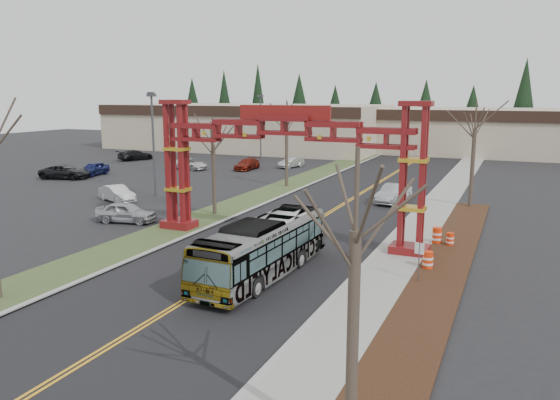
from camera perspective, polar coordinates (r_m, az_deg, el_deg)
The scene contains 34 objects.
ground at distance 20.99m, azimuth -20.30°, elevation -15.91°, with size 200.00×200.00×0.00m, color black.
road at distance 41.52m, azimuth 4.25°, elevation -1.90°, with size 12.00×110.00×0.02m, color black.
lane_line_left at distance 41.56m, azimuth 4.10°, elevation -1.87°, with size 0.12×100.00×0.01m, color gold.
lane_line_right at distance 41.48m, azimuth 4.41°, elevation -1.90°, with size 0.12×100.00×0.01m, color gold.
curb_right at distance 39.94m, azimuth 12.60°, elevation -2.57°, with size 0.30×110.00×0.15m, color #A3A49E.
sidewalk_right at distance 39.70m, azimuth 14.66°, elevation -2.74°, with size 2.60×110.00×0.14m, color gray.
landscape_strip at distance 25.15m, azimuth 14.94°, elevation -10.85°, with size 2.60×50.00×0.12m, color black.
grass_median at distance 44.75m, azimuth -5.44°, elevation -0.94°, with size 4.00×110.00×0.08m, color #394C26.
curb_left at distance 43.89m, azimuth -3.33°, elevation -1.10°, with size 0.30×110.00×0.15m, color #A3A49E.
gateway_arch at distance 34.11m, azimuth 0.43°, elevation 5.49°, with size 18.20×1.60×8.90m.
retail_building_west at distance 95.74m, azimuth -3.29°, elevation 7.69°, with size 46.00×22.30×7.50m.
retail_building_east at distance 93.37m, azimuth 21.76°, elevation 6.69°, with size 38.00×20.30×7.00m.
conifer_treeline at distance 106.04m, azimuth 16.83°, elevation 9.04°, with size 116.10×5.60×13.00m.
transit_bus at distance 28.07m, azimuth -1.75°, elevation -5.05°, with size 2.52×10.77×3.00m, color #979A9E.
silver_sedan at distance 48.16m, azimuth 11.76°, elevation 0.65°, with size 1.70×4.88×1.61m, color #A5A8AD.
parked_car_near_a at distance 41.53m, azimuth -15.79°, elevation -1.24°, with size 1.79×4.44×1.51m, color #B2B4BB.
parked_car_near_b at distance 49.79m, azimuth -16.66°, elevation 0.64°, with size 1.50×4.31×1.42m, color white.
parked_car_near_c at distance 65.26m, azimuth -21.53°, elevation 2.75°, with size 2.53×5.48×1.52m, color black.
parked_car_mid_a at distance 68.22m, azimuth -3.46°, elevation 3.75°, with size 1.91×4.70×1.36m, color maroon.
parked_car_mid_b at distance 66.81m, azimuth -18.93°, elevation 3.10°, with size 1.81×4.51×1.54m, color navy.
parked_car_far_a at distance 69.98m, azimuth 1.15°, elevation 3.93°, with size 1.38×3.97×1.31m, color #B0B5B8.
parked_car_far_b at distance 69.29m, azimuth -9.45°, elevation 3.74°, with size 2.27×4.92×1.37m, color silver.
parked_car_far_c at distance 80.72m, azimuth -14.87°, elevation 4.57°, with size 2.06×5.07×1.47m, color black.
bare_tree_median_mid at distance 42.11m, azimuth -7.00°, elevation 5.69°, with size 3.12×3.12×7.52m.
bare_tree_median_far at distance 54.81m, azimuth 0.70°, elevation 8.02°, with size 3.34×3.34×8.67m.
bare_tree_right_near at distance 13.23m, azimuth 7.90°, elevation -3.41°, with size 3.06×3.06×8.05m.
bare_tree_right_far at distance 47.33m, azimuth 19.70°, elevation 6.97°, with size 3.40×3.40×8.75m.
light_pole_near at distance 50.96m, azimuth -13.11°, elevation 6.35°, with size 0.81×0.40×9.30m.
light_pole_mid at distance 68.28m, azimuth -13.20°, elevation 7.56°, with size 0.83×0.41×9.52m.
light_pole_far at distance 76.06m, azimuth -2.04°, elevation 8.00°, with size 0.79×0.40×9.15m.
street_sign at distance 27.87m, azimuth 14.34°, elevation -5.53°, with size 0.47×0.13×2.08m.
barrel_south at distance 30.34m, azimuth 15.19°, elevation -6.15°, with size 0.55×0.55×1.03m.
barrel_mid at distance 35.50m, azimuth 16.07°, elevation -3.65°, with size 0.59×0.59×1.09m.
barrel_north at distance 35.30m, azimuth 17.34°, elevation -3.98°, with size 0.48×0.48×0.88m.
Camera 1 is at (13.45, -13.18, 9.26)m, focal length 35.00 mm.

